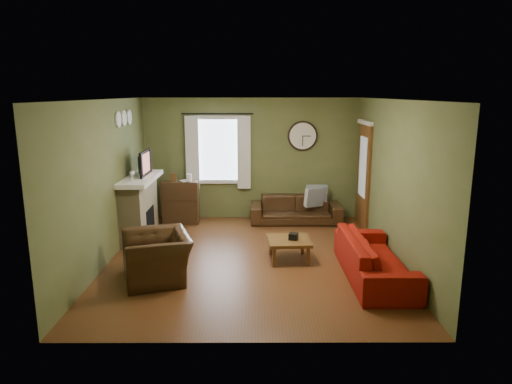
{
  "coord_description": "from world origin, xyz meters",
  "views": [
    {
      "loc": [
        0.08,
        -7.16,
        2.7
      ],
      "look_at": [
        0.1,
        0.4,
        1.05
      ],
      "focal_mm": 32.0,
      "sensor_mm": 36.0,
      "label": 1
    }
  ],
  "objects_px": {
    "sofa_brown": "(296,209)",
    "coffee_table": "(289,250)",
    "sofa_red": "(374,257)",
    "bookshelf": "(181,202)",
    "armchair": "(157,257)"
  },
  "relations": [
    {
      "from": "sofa_brown",
      "to": "sofa_red",
      "type": "bearing_deg",
      "value": -73.1
    },
    {
      "from": "sofa_brown",
      "to": "sofa_red",
      "type": "distance_m",
      "value": 3.11
    },
    {
      "from": "bookshelf",
      "to": "sofa_red",
      "type": "relative_size",
      "value": 0.43
    },
    {
      "from": "sofa_red",
      "to": "coffee_table",
      "type": "xyz_separation_m",
      "value": [
        -1.21,
        0.72,
        -0.13
      ]
    },
    {
      "from": "sofa_brown",
      "to": "sofa_red",
      "type": "relative_size",
      "value": 0.9
    },
    {
      "from": "bookshelf",
      "to": "coffee_table",
      "type": "relative_size",
      "value": 1.33
    },
    {
      "from": "armchair",
      "to": "sofa_red",
      "type": "bearing_deg",
      "value": 72.21
    },
    {
      "from": "bookshelf",
      "to": "sofa_red",
      "type": "height_order",
      "value": "bookshelf"
    },
    {
      "from": "armchair",
      "to": "coffee_table",
      "type": "distance_m",
      "value": 2.15
    },
    {
      "from": "sofa_red",
      "to": "coffee_table",
      "type": "bearing_deg",
      "value": 59.51
    },
    {
      "from": "sofa_brown",
      "to": "coffee_table",
      "type": "relative_size",
      "value": 2.82
    },
    {
      "from": "bookshelf",
      "to": "sofa_brown",
      "type": "xyz_separation_m",
      "value": [
        2.43,
        0.06,
        -0.17
      ]
    },
    {
      "from": "sofa_red",
      "to": "armchair",
      "type": "xyz_separation_m",
      "value": [
        -3.21,
        -0.05,
        0.03
      ]
    },
    {
      "from": "bookshelf",
      "to": "armchair",
      "type": "relative_size",
      "value": 0.85
    },
    {
      "from": "sofa_red",
      "to": "armchair",
      "type": "relative_size",
      "value": 2.0
    }
  ]
}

